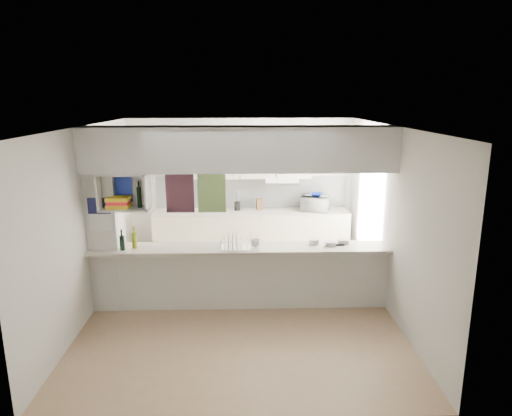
{
  "coord_description": "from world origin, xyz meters",
  "views": [
    {
      "loc": [
        0.04,
        -6.12,
        2.97
      ],
      "look_at": [
        0.24,
        0.5,
        1.36
      ],
      "focal_mm": 32.0,
      "sensor_mm": 36.0,
      "label": 1
    }
  ],
  "objects_px": {
    "microwave": "(315,204)",
    "bowl": "(316,194)",
    "dish_rack": "(236,242)",
    "wine_bottles": "(128,241)"
  },
  "relations": [
    {
      "from": "microwave",
      "to": "dish_rack",
      "type": "xyz_separation_m",
      "value": [
        -1.45,
        -2.09,
        -0.05
      ]
    },
    {
      "from": "dish_rack",
      "to": "wine_bottles",
      "type": "relative_size",
      "value": 1.39
    },
    {
      "from": "microwave",
      "to": "bowl",
      "type": "bearing_deg",
      "value": -99.71
    },
    {
      "from": "bowl",
      "to": "dish_rack",
      "type": "distance_m",
      "value": 2.59
    },
    {
      "from": "microwave",
      "to": "dish_rack",
      "type": "bearing_deg",
      "value": 74.89
    },
    {
      "from": "microwave",
      "to": "wine_bottles",
      "type": "relative_size",
      "value": 1.61
    },
    {
      "from": "microwave",
      "to": "bowl",
      "type": "xyz_separation_m",
      "value": [
        0.02,
        0.03,
        0.17
      ]
    },
    {
      "from": "dish_rack",
      "to": "wine_bottles",
      "type": "xyz_separation_m",
      "value": [
        -1.48,
        -0.02,
        0.03
      ]
    },
    {
      "from": "microwave",
      "to": "wine_bottles",
      "type": "height_order",
      "value": "wine_bottles"
    },
    {
      "from": "bowl",
      "to": "wine_bottles",
      "type": "xyz_separation_m",
      "value": [
        -2.95,
        -2.14,
        -0.19
      ]
    }
  ]
}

